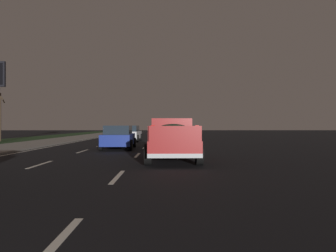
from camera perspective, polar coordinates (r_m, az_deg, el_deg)
ground at (r=27.90m, az=-7.18°, el=-3.08°), size 144.00×144.00×0.00m
sidewalk_shoulder at (r=29.67m, az=-21.64°, el=-2.78°), size 108.00×4.00×0.12m
lane_markings at (r=31.68m, az=-11.93°, el=-2.69°), size 108.00×7.04×0.01m
pickup_truck at (r=13.70m, az=0.75°, el=-2.26°), size 5.45×2.33×1.87m
sedan_blue at (r=20.30m, az=-9.20°, el=-2.05°), size 4.44×2.10×1.54m
sedan_white at (r=29.97m, az=-7.12°, el=-1.36°), size 4.45×2.10×1.54m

